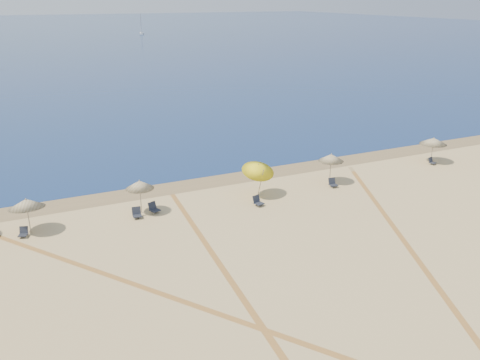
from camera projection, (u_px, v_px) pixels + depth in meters
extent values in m
plane|color=#0C2151|center=(36.00, 31.00, 210.95)|extent=(500.00, 500.00, 0.00)
plane|color=olive|center=(219.00, 180.00, 39.74)|extent=(500.00, 500.00, 0.00)
cylinder|color=gray|center=(28.00, 216.00, 30.72)|extent=(0.05, 0.26, 2.04)
cone|color=beige|center=(26.00, 203.00, 30.34)|extent=(2.15, 2.20, 0.77)
sphere|color=gray|center=(26.00, 199.00, 30.24)|extent=(0.08, 0.08, 0.08)
cylinder|color=gray|center=(141.00, 198.00, 33.30)|extent=(0.05, 0.05, 2.17)
cone|color=beige|center=(140.00, 185.00, 32.98)|extent=(1.86, 1.86, 0.55)
sphere|color=gray|center=(139.00, 180.00, 32.88)|extent=(0.08, 0.08, 0.08)
cylinder|color=gray|center=(261.00, 183.00, 35.74)|extent=(0.05, 0.91, 2.31)
cone|color=yellow|center=(258.00, 168.00, 35.71)|extent=(2.33, 2.37, 1.34)
sphere|color=gray|center=(258.00, 164.00, 35.61)|extent=(0.08, 0.08, 0.08)
cylinder|color=gray|center=(330.00, 169.00, 38.76)|extent=(0.05, 0.05, 2.18)
cone|color=beige|center=(331.00, 158.00, 38.44)|extent=(1.95, 1.95, 0.55)
sphere|color=gray|center=(331.00, 154.00, 38.33)|extent=(0.08, 0.08, 0.08)
cylinder|color=gray|center=(432.00, 151.00, 43.63)|extent=(0.05, 0.05, 2.05)
cone|color=beige|center=(433.00, 141.00, 43.32)|extent=(2.29, 2.29, 0.55)
sphere|color=gray|center=(434.00, 138.00, 43.22)|extent=(0.08, 0.08, 0.08)
cube|color=black|center=(23.00, 235.00, 30.18)|extent=(0.63, 0.63, 0.05)
cube|color=black|center=(24.00, 230.00, 30.33)|extent=(0.53, 0.34, 0.44)
cylinder|color=#A5A5AD|center=(20.00, 237.00, 30.04)|extent=(0.02, 0.02, 0.16)
cylinder|color=#A5A5AD|center=(27.00, 237.00, 30.07)|extent=(0.02, 0.02, 0.16)
cube|color=black|center=(137.00, 216.00, 32.76)|extent=(0.62, 0.62, 0.05)
cube|color=black|center=(136.00, 211.00, 32.93)|extent=(0.59, 0.27, 0.51)
cylinder|color=#A5A5AD|center=(135.00, 219.00, 32.55)|extent=(0.02, 0.02, 0.19)
cylinder|color=#A5A5AD|center=(142.00, 218.00, 32.69)|extent=(0.02, 0.02, 0.19)
cube|color=black|center=(155.00, 210.00, 33.58)|extent=(0.76, 0.76, 0.05)
cube|color=black|center=(152.00, 206.00, 33.68)|extent=(0.62, 0.42, 0.52)
cylinder|color=#A5A5AD|center=(153.00, 214.00, 33.27)|extent=(0.03, 0.03, 0.19)
cylinder|color=#A5A5AD|center=(159.00, 212.00, 33.59)|extent=(0.03, 0.03, 0.19)
cube|color=black|center=(259.00, 203.00, 34.70)|extent=(0.71, 0.71, 0.05)
cube|color=black|center=(256.00, 199.00, 34.81)|extent=(0.61, 0.36, 0.51)
cylinder|color=#A5A5AD|center=(258.00, 207.00, 34.41)|extent=(0.03, 0.03, 0.19)
cylinder|color=#A5A5AD|center=(263.00, 205.00, 34.69)|extent=(0.03, 0.03, 0.19)
cube|color=black|center=(333.00, 185.00, 38.09)|extent=(0.60, 0.60, 0.05)
cube|color=black|center=(332.00, 181.00, 38.25)|extent=(0.57, 0.25, 0.49)
cylinder|color=#A5A5AD|center=(332.00, 187.00, 37.88)|extent=(0.02, 0.02, 0.18)
cylinder|color=#A5A5AD|center=(337.00, 187.00, 38.02)|extent=(0.02, 0.02, 0.18)
cube|color=black|center=(433.00, 163.00, 43.24)|extent=(0.57, 0.57, 0.04)
cube|color=black|center=(431.00, 160.00, 43.35)|extent=(0.51, 0.27, 0.43)
cylinder|color=#A5A5AD|center=(433.00, 165.00, 43.01)|extent=(0.02, 0.02, 0.16)
cylinder|color=#A5A5AD|center=(435.00, 164.00, 43.23)|extent=(0.02, 0.02, 0.16)
cube|color=white|center=(142.00, 34.00, 190.31)|extent=(2.72, 5.14, 0.54)
cylinder|color=gray|center=(141.00, 24.00, 189.09)|extent=(0.11, 0.11, 7.25)
plane|color=tan|center=(235.00, 287.00, 25.11)|extent=(29.92, 29.92, 0.00)
plane|color=tan|center=(227.00, 276.00, 26.07)|extent=(29.92, 29.92, 0.00)
plane|color=tan|center=(412.00, 252.00, 28.47)|extent=(36.77, 36.77, 0.00)
plane|color=tan|center=(406.00, 243.00, 29.50)|extent=(36.77, 36.77, 0.00)
plane|color=tan|center=(173.00, 298.00, 24.15)|extent=(39.02, 39.02, 0.00)
plane|color=tan|center=(156.00, 292.00, 24.67)|extent=(39.02, 39.02, 0.00)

